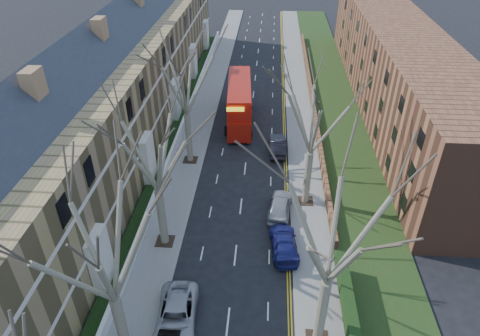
# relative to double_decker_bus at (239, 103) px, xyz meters

# --- Properties ---
(pavement_left) EXTENTS (3.00, 102.00, 0.12)m
(pavement_left) POSITION_rel_double_decker_bus_xyz_m (-4.69, 1.90, -2.31)
(pavement_left) COLOR slate
(pavement_left) RESTS_ON ground
(pavement_right) EXTENTS (3.00, 102.00, 0.12)m
(pavement_right) POSITION_rel_double_decker_bus_xyz_m (7.31, 1.90, -2.31)
(pavement_right) COLOR slate
(pavement_right) RESTS_ON ground
(terrace_left) EXTENTS (9.70, 78.00, 13.60)m
(terrace_left) POSITION_rel_double_decker_bus_xyz_m (-12.34, -6.10, 3.16)
(terrace_left) COLOR #9A844E
(terrace_left) RESTS_ON ground
(flats_right) EXTENTS (13.97, 54.00, 10.00)m
(flats_right) POSITION_rel_double_decker_bus_xyz_m (18.77, 5.90, 2.61)
(flats_right) COLOR brown
(flats_right) RESTS_ON ground
(front_wall_left) EXTENTS (0.30, 78.00, 1.00)m
(front_wall_left) POSITION_rel_double_decker_bus_xyz_m (-6.34, -6.10, -1.75)
(front_wall_left) COLOR white
(front_wall_left) RESTS_ON ground
(grass_verge_right) EXTENTS (6.00, 102.00, 0.06)m
(grass_verge_right) POSITION_rel_double_decker_bus_xyz_m (11.81, 1.90, -2.22)
(grass_verge_right) COLOR #203513
(grass_verge_right) RESTS_ON ground
(tree_left_mid) EXTENTS (10.50, 10.50, 14.71)m
(tree_left_mid) POSITION_rel_double_decker_bus_xyz_m (-4.39, -31.10, 7.19)
(tree_left_mid) COLOR #736852
(tree_left_mid) RESTS_ON ground
(tree_left_far) EXTENTS (10.15, 10.15, 14.22)m
(tree_left_far) POSITION_rel_double_decker_bus_xyz_m (-4.39, -21.10, 6.87)
(tree_left_far) COLOR #736852
(tree_left_far) RESTS_ON ground
(tree_left_dist) EXTENTS (10.50, 10.50, 14.71)m
(tree_left_dist) POSITION_rel_double_decker_bus_xyz_m (-4.39, -9.10, 7.19)
(tree_left_dist) COLOR #736852
(tree_left_dist) RESTS_ON ground
(tree_right_mid) EXTENTS (10.50, 10.50, 14.71)m
(tree_right_mid) POSITION_rel_double_decker_bus_xyz_m (7.01, -29.10, 7.19)
(tree_right_mid) COLOR #736852
(tree_right_mid) RESTS_ON ground
(tree_right_far) EXTENTS (10.15, 10.15, 14.22)m
(tree_right_far) POSITION_rel_double_decker_bus_xyz_m (7.01, -15.10, 6.87)
(tree_right_far) COLOR #736852
(tree_right_far) RESTS_ON ground
(double_decker_bus) EXTENTS (3.49, 11.69, 4.80)m
(double_decker_bus) POSITION_rel_double_decker_bus_xyz_m (0.00, 0.00, 0.00)
(double_decker_bus) COLOR #A5160B
(double_decker_bus) RESTS_ON ground
(car_left_far) EXTENTS (2.92, 5.65, 1.52)m
(car_left_far) POSITION_rel_double_decker_bus_xyz_m (-1.97, -28.50, -1.61)
(car_left_far) COLOR #A9A9AF
(car_left_far) RESTS_ON ground
(car_right_near) EXTENTS (2.51, 5.09, 1.42)m
(car_right_near) POSITION_rel_double_decker_bus_xyz_m (5.01, -21.26, -1.66)
(car_right_near) COLOR navy
(car_right_near) RESTS_ON ground
(car_right_mid) EXTENTS (2.45, 4.87, 1.59)m
(car_right_mid) POSITION_rel_double_decker_bus_xyz_m (4.73, -16.77, -1.57)
(car_right_mid) COLOR gray
(car_right_mid) RESTS_ON ground
(car_right_far) EXTENTS (1.73, 4.81, 1.58)m
(car_right_far) POSITION_rel_double_decker_bus_xyz_m (4.55, -6.61, -1.58)
(car_right_far) COLOR black
(car_right_far) RESTS_ON ground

